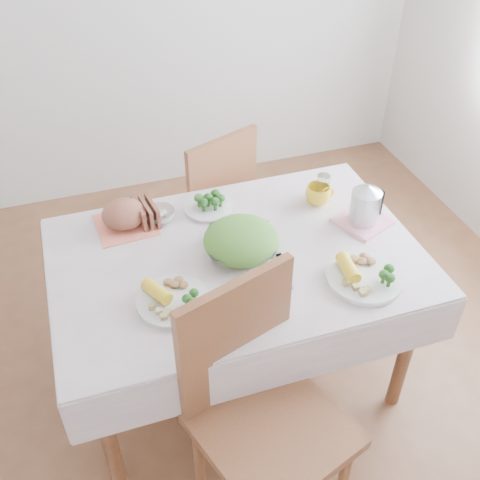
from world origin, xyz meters
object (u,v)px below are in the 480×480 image
object	(u,v)px
electric_kettle	(366,200)
yellow_mug	(318,195)
dinner_plate_right	(364,278)
dining_table	(237,319)
dinner_plate_left	(173,301)
chair_far	(202,205)
salad_bowl	(241,246)
chair_near	(272,438)

from	to	relation	value
electric_kettle	yellow_mug	bearing A→B (deg)	107.25
dinner_plate_right	electric_kettle	xyz separation A→B (m)	(0.17, 0.33, 0.11)
dining_table	dinner_plate_right	xyz separation A→B (m)	(0.42, -0.30, 0.40)
dinner_plate_left	electric_kettle	xyz separation A→B (m)	(0.90, 0.22, 0.11)
dining_table	yellow_mug	xyz separation A→B (m)	(0.46, 0.23, 0.43)
chair_far	yellow_mug	bearing A→B (deg)	105.64
salad_bowl	electric_kettle	xyz separation A→B (m)	(0.57, 0.02, 0.09)
chair_far	electric_kettle	xyz separation A→B (m)	(0.54, -0.75, 0.42)
dinner_plate_right	electric_kettle	distance (m)	0.39
chair_far	dinner_plate_right	xyz separation A→B (m)	(0.37, -1.08, 0.31)
dining_table	chair_near	world-z (taller)	chair_near
chair_far	dining_table	bearing A→B (deg)	65.20
dining_table	chair_near	bearing A→B (deg)	-97.24
chair_near	chair_far	size ratio (longest dim) A/B	1.10
dinner_plate_left	chair_far	bearing A→B (deg)	69.67
chair_near	dining_table	bearing A→B (deg)	64.43
chair_far	electric_kettle	size ratio (longest dim) A/B	5.35
yellow_mug	chair_far	bearing A→B (deg)	126.74
dining_table	chair_near	xyz separation A→B (m)	(-0.08, -0.66, 0.09)
dining_table	chair_near	size ratio (longest dim) A/B	1.32
chair_near	dinner_plate_left	size ratio (longest dim) A/B	3.84
chair_far	salad_bowl	world-z (taller)	chair_far
electric_kettle	dining_table	bearing A→B (deg)	167.84
dinner_plate_left	yellow_mug	xyz separation A→B (m)	(0.77, 0.42, 0.03)
chair_far	dinner_plate_left	world-z (taller)	chair_far
chair_near	yellow_mug	size ratio (longest dim) A/B	9.12
chair_far	salad_bowl	size ratio (longest dim) A/B	3.29
yellow_mug	electric_kettle	size ratio (longest dim) A/B	0.65
yellow_mug	chair_near	bearing A→B (deg)	-121.70
chair_near	electric_kettle	world-z (taller)	chair_near
chair_far	electric_kettle	distance (m)	1.01
chair_near	dinner_plate_right	size ratio (longest dim) A/B	3.53
salad_bowl	dinner_plate_right	world-z (taller)	salad_bowl
salad_bowl	dinner_plate_right	bearing A→B (deg)	-37.53
dining_table	electric_kettle	distance (m)	0.78
dinner_plate_left	dinner_plate_right	xyz separation A→B (m)	(0.73, -0.11, 0.00)
dining_table	chair_near	distance (m)	0.67
chair_far	salad_bowl	xyz separation A→B (m)	(-0.03, -0.77, 0.33)
salad_bowl	chair_far	bearing A→B (deg)	87.90
dinner_plate_right	electric_kettle	world-z (taller)	electric_kettle
dinner_plate_left	yellow_mug	bearing A→B (deg)	28.37
salad_bowl	yellow_mug	xyz separation A→B (m)	(0.44, 0.22, 0.01)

